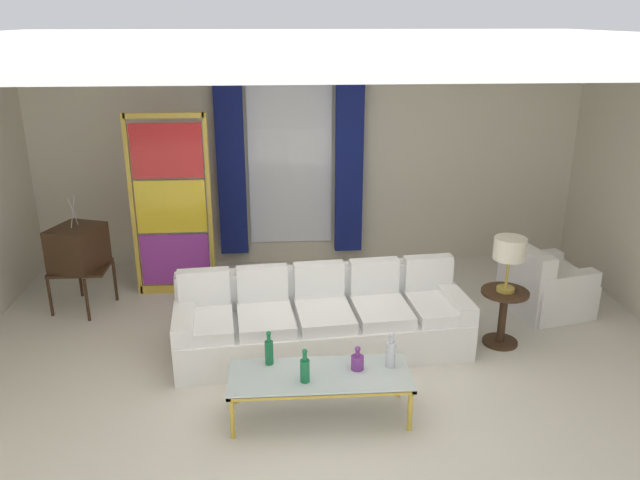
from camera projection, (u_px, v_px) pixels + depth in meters
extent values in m
plane|color=silver|center=(326.00, 376.00, 5.96)|extent=(16.00, 16.00, 0.00)
cube|color=beige|center=(309.00, 154.00, 8.33)|extent=(8.00, 0.12, 3.00)
cube|color=white|center=(321.00, 39.00, 5.70)|extent=(8.00, 7.60, 0.04)
cube|color=white|center=(290.00, 151.00, 8.23)|extent=(1.10, 0.02, 2.50)
cylinder|color=gold|center=(288.00, 47.00, 7.71)|extent=(2.00, 0.04, 0.04)
cube|color=navy|center=(230.00, 154.00, 8.08)|extent=(0.36, 0.12, 2.70)
cube|color=navy|center=(349.00, 152.00, 8.18)|extent=(0.36, 0.12, 2.70)
cube|color=navy|center=(289.00, 59.00, 7.74)|extent=(1.80, 0.10, 0.28)
cube|color=white|center=(323.00, 334.00, 6.34)|extent=(2.97, 1.16, 0.38)
cube|color=white|center=(317.00, 301.00, 6.62)|extent=(2.91, 0.47, 0.78)
cube|color=white|center=(452.00, 317.00, 6.52)|extent=(0.28, 0.87, 0.56)
cube|color=white|center=(185.00, 337.00, 6.10)|extent=(0.28, 0.87, 0.56)
cube|color=white|center=(436.00, 306.00, 6.39)|extent=(0.60, 0.78, 0.12)
cube|color=white|center=(428.00, 274.00, 6.61)|extent=(0.52, 0.19, 0.40)
cube|color=white|center=(381.00, 310.00, 6.30)|extent=(0.60, 0.78, 0.12)
cube|color=white|center=(374.00, 278.00, 6.52)|extent=(0.52, 0.19, 0.40)
cube|color=white|center=(324.00, 314.00, 6.21)|extent=(0.60, 0.78, 0.12)
cube|color=white|center=(319.00, 281.00, 6.43)|extent=(0.52, 0.19, 0.40)
cube|color=white|center=(265.00, 319.00, 6.12)|extent=(0.60, 0.78, 0.12)
cube|color=white|center=(262.00, 285.00, 6.35)|extent=(0.52, 0.19, 0.40)
cube|color=white|center=(205.00, 323.00, 6.03)|extent=(0.60, 0.78, 0.12)
cube|color=white|center=(204.00, 289.00, 6.26)|extent=(0.52, 0.19, 0.40)
cube|color=silver|center=(320.00, 375.00, 5.23)|extent=(1.52, 0.58, 0.02)
cube|color=gold|center=(318.00, 360.00, 5.49)|extent=(1.52, 0.04, 0.03)
cube|color=gold|center=(322.00, 395.00, 4.99)|extent=(1.52, 0.04, 0.03)
cube|color=gold|center=(231.00, 380.00, 5.19)|extent=(0.04, 0.58, 0.03)
cube|color=gold|center=(408.00, 374.00, 5.29)|extent=(0.04, 0.58, 0.03)
cylinder|color=gold|center=(236.00, 384.00, 5.49)|extent=(0.04, 0.04, 0.38)
cylinder|color=gold|center=(399.00, 377.00, 5.59)|extent=(0.04, 0.04, 0.38)
cylinder|color=gold|center=(232.00, 418.00, 5.02)|extent=(0.04, 0.04, 0.38)
cylinder|color=gold|center=(410.00, 410.00, 5.12)|extent=(0.04, 0.04, 0.38)
cylinder|color=silver|center=(391.00, 355.00, 5.31)|extent=(0.08, 0.08, 0.23)
cylinder|color=silver|center=(391.00, 339.00, 5.26)|extent=(0.04, 0.04, 0.06)
sphere|color=silver|center=(392.00, 334.00, 5.24)|extent=(0.05, 0.05, 0.05)
cylinder|color=#196B3D|center=(305.00, 371.00, 5.09)|extent=(0.08, 0.08, 0.20)
cylinder|color=#196B3D|center=(305.00, 357.00, 5.05)|extent=(0.04, 0.04, 0.06)
sphere|color=#196B3D|center=(305.00, 352.00, 5.03)|extent=(0.05, 0.05, 0.05)
cylinder|color=#753384|center=(357.00, 363.00, 5.28)|extent=(0.11, 0.11, 0.12)
cylinder|color=#753384|center=(358.00, 354.00, 5.26)|extent=(0.04, 0.04, 0.05)
sphere|color=#753384|center=(358.00, 349.00, 5.24)|extent=(0.05, 0.05, 0.05)
cylinder|color=#196B3D|center=(269.00, 353.00, 5.35)|extent=(0.07, 0.07, 0.21)
cylinder|color=#196B3D|center=(269.00, 338.00, 5.31)|extent=(0.03, 0.03, 0.06)
sphere|color=#196B3D|center=(269.00, 333.00, 5.29)|extent=(0.04, 0.04, 0.04)
cube|color=#382314|center=(81.00, 268.00, 7.19)|extent=(0.62, 0.54, 0.03)
cylinder|color=#382314|center=(50.00, 296.00, 7.08)|extent=(0.04, 0.04, 0.50)
cylinder|color=#382314|center=(80.00, 277.00, 7.59)|extent=(0.04, 0.04, 0.50)
cylinder|color=#382314|center=(87.00, 300.00, 6.96)|extent=(0.04, 0.04, 0.50)
cylinder|color=#382314|center=(115.00, 281.00, 7.47)|extent=(0.04, 0.04, 0.50)
cube|color=#382314|center=(78.00, 247.00, 7.11)|extent=(0.64, 0.69, 0.48)
cube|color=black|center=(59.00, 244.00, 7.16)|extent=(0.14, 0.37, 0.30)
cylinder|color=gold|center=(57.00, 262.00, 7.15)|extent=(0.02, 0.04, 0.04)
cylinder|color=gold|center=(66.00, 257.00, 7.29)|extent=(0.02, 0.04, 0.04)
cylinder|color=silver|center=(73.00, 212.00, 6.96)|extent=(0.05, 0.13, 0.34)
cylinder|color=silver|center=(73.00, 212.00, 6.96)|extent=(0.05, 0.13, 0.34)
cube|color=white|center=(547.00, 294.00, 7.24)|extent=(0.97, 0.97, 0.40)
cube|color=white|center=(549.00, 274.00, 7.16)|extent=(0.83, 0.83, 0.10)
cube|color=white|center=(525.00, 281.00, 7.08)|extent=(0.38, 0.82, 0.80)
cube|color=white|center=(531.00, 276.00, 7.50)|extent=(0.76, 0.35, 0.58)
cube|color=white|center=(566.00, 298.00, 6.92)|extent=(0.76, 0.35, 0.58)
cube|color=gold|center=(132.00, 208.00, 7.38)|extent=(0.05, 0.05, 2.20)
cube|color=gold|center=(210.00, 206.00, 7.44)|extent=(0.05, 0.05, 2.20)
cube|color=gold|center=(164.00, 115.00, 7.05)|extent=(0.90, 0.05, 0.06)
cube|color=gold|center=(178.00, 288.00, 7.76)|extent=(0.90, 0.05, 0.10)
cube|color=purple|center=(176.00, 259.00, 7.63)|extent=(0.82, 0.02, 0.64)
cube|color=yellow|center=(171.00, 207.00, 7.41)|extent=(0.82, 0.02, 0.64)
cube|color=red|center=(167.00, 151.00, 7.18)|extent=(0.82, 0.02, 0.64)
cylinder|color=beige|center=(214.00, 297.00, 7.57)|extent=(0.16, 0.16, 0.06)
ellipsoid|color=#1A5DA9|center=(213.00, 288.00, 7.53)|extent=(0.18, 0.32, 0.20)
sphere|color=#1A5DA9|center=(214.00, 275.00, 7.63)|extent=(0.09, 0.09, 0.09)
cone|color=gold|center=(214.00, 274.00, 7.69)|extent=(0.02, 0.04, 0.02)
cone|color=#1B784B|center=(211.00, 287.00, 7.33)|extent=(0.44, 0.40, 0.50)
cylinder|color=#382314|center=(505.00, 292.00, 6.37)|extent=(0.48, 0.48, 0.03)
cylinder|color=#382314|center=(502.00, 318.00, 6.46)|extent=(0.08, 0.08, 0.55)
cylinder|color=#382314|center=(500.00, 342.00, 6.56)|extent=(0.36, 0.36, 0.03)
cylinder|color=#B29338|center=(505.00, 289.00, 6.36)|extent=(0.18, 0.18, 0.04)
cylinder|color=#B29338|center=(507.00, 271.00, 6.29)|extent=(0.03, 0.03, 0.36)
cylinder|color=beige|center=(510.00, 248.00, 6.21)|extent=(0.32, 0.32, 0.22)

